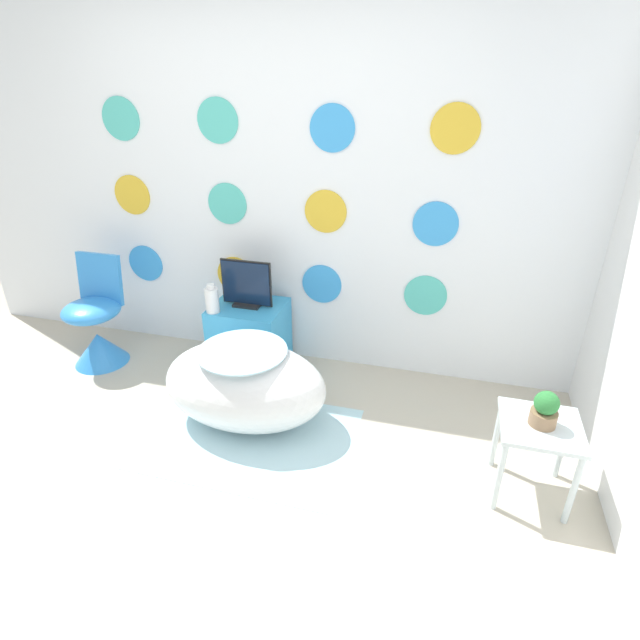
% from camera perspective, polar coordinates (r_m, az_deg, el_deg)
% --- Properties ---
extents(ground_plane, '(12.00, 12.00, 0.00)m').
position_cam_1_polar(ground_plane, '(2.79, -16.39, -20.13)').
color(ground_plane, '#BCB29E').
extents(wall_back_dotted, '(5.18, 0.05, 2.60)m').
position_cam_1_polar(wall_back_dotted, '(3.47, -5.24, 15.25)').
color(wall_back_dotted, white).
rests_on(wall_back_dotted, ground_plane).
extents(rug, '(1.28, 0.88, 0.01)m').
position_cam_1_polar(rug, '(3.12, -8.50, -13.04)').
color(rug, silver).
rests_on(rug, ground_plane).
extents(bathtub, '(1.02, 0.65, 0.52)m').
position_cam_1_polar(bathtub, '(3.11, -8.57, -7.32)').
color(bathtub, white).
rests_on(bathtub, ground_plane).
extents(chair, '(0.41, 0.41, 0.80)m').
position_cam_1_polar(chair, '(4.03, -24.15, -0.97)').
color(chair, '#338CE0').
rests_on(chair, ground_plane).
extents(tv_cabinet, '(0.50, 0.43, 0.50)m').
position_cam_1_polar(tv_cabinet, '(3.66, -8.00, -1.88)').
color(tv_cabinet, '#389ED6').
rests_on(tv_cabinet, ground_plane).
extents(tv, '(0.36, 0.12, 0.33)m').
position_cam_1_polar(tv, '(3.48, -8.40, 3.89)').
color(tv, black).
rests_on(tv, tv_cabinet).
extents(vase, '(0.09, 0.09, 0.20)m').
position_cam_1_polar(vase, '(3.46, -12.24, 2.29)').
color(vase, white).
rests_on(vase, tv_cabinet).
extents(side_table, '(0.39, 0.37, 0.44)m').
position_cam_1_polar(side_table, '(2.76, 23.65, -12.23)').
color(side_table, silver).
rests_on(side_table, ground_plane).
extents(potted_plant_left, '(0.13, 0.13, 0.18)m').
position_cam_1_polar(potted_plant_left, '(2.66, 24.33, -9.31)').
color(potted_plant_left, '#8C6B4C').
rests_on(potted_plant_left, side_table).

